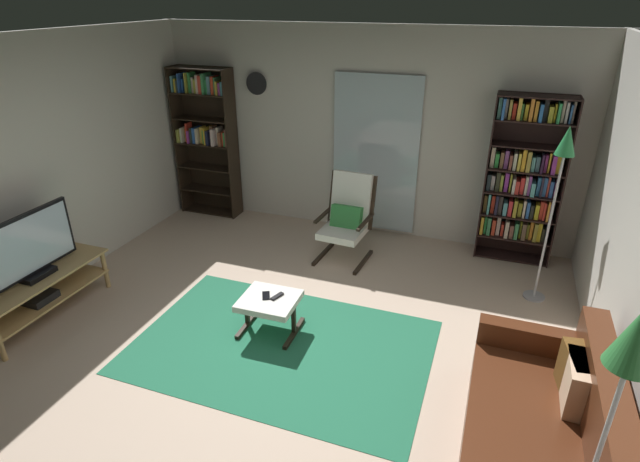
{
  "coord_description": "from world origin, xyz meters",
  "views": [
    {
      "loc": [
        1.65,
        -3.21,
        2.92
      ],
      "look_at": [
        0.14,
        0.92,
        0.83
      ],
      "focal_mm": 28.28,
      "sensor_mm": 36.0,
      "label": 1
    }
  ],
  "objects_px": {
    "floor_lamp_by_sofa": "(627,368)",
    "lounge_armchair": "(347,216)",
    "bookshelf_near_sofa": "(522,180)",
    "floor_lamp_by_shelf": "(562,164)",
    "wall_clock": "(257,83)",
    "leather_sofa": "(545,438)",
    "tv_remote": "(277,296)",
    "ottoman": "(269,304)",
    "tv_stand": "(40,290)",
    "television": "(30,248)",
    "bookshelf_near_tv": "(206,130)",
    "cell_phone": "(266,296)"
  },
  "relations": [
    {
      "from": "ottoman",
      "to": "floor_lamp_by_sofa",
      "type": "relative_size",
      "value": 0.3
    },
    {
      "from": "tv_remote",
      "to": "floor_lamp_by_sofa",
      "type": "height_order",
      "value": "floor_lamp_by_sofa"
    },
    {
      "from": "tv_stand",
      "to": "bookshelf_near_sofa",
      "type": "height_order",
      "value": "bookshelf_near_sofa"
    },
    {
      "from": "lounge_armchair",
      "to": "ottoman",
      "type": "relative_size",
      "value": 1.92
    },
    {
      "from": "bookshelf_near_tv",
      "to": "lounge_armchair",
      "type": "relative_size",
      "value": 2.0
    },
    {
      "from": "ottoman",
      "to": "tv_remote",
      "type": "bearing_deg",
      "value": 32.66
    },
    {
      "from": "tv_stand",
      "to": "television",
      "type": "relative_size",
      "value": 1.41
    },
    {
      "from": "wall_clock",
      "to": "television",
      "type": "bearing_deg",
      "value": -106.59
    },
    {
      "from": "television",
      "to": "tv_remote",
      "type": "distance_m",
      "value": 2.36
    },
    {
      "from": "floor_lamp_by_sofa",
      "to": "wall_clock",
      "type": "xyz_separation_m",
      "value": [
        -3.72,
        4.02,
        0.36
      ]
    },
    {
      "from": "lounge_armchair",
      "to": "tv_remote",
      "type": "bearing_deg",
      "value": -95.67
    },
    {
      "from": "bookshelf_near_tv",
      "to": "ottoman",
      "type": "bearing_deg",
      "value": -49.35
    },
    {
      "from": "leather_sofa",
      "to": "ottoman",
      "type": "height_order",
      "value": "leather_sofa"
    },
    {
      "from": "tv_remote",
      "to": "floor_lamp_by_sofa",
      "type": "xyz_separation_m",
      "value": [
        2.38,
        -1.57,
        1.12
      ]
    },
    {
      "from": "television",
      "to": "cell_phone",
      "type": "relative_size",
      "value": 7.07
    },
    {
      "from": "bookshelf_near_sofa",
      "to": "floor_lamp_by_sofa",
      "type": "height_order",
      "value": "bookshelf_near_sofa"
    },
    {
      "from": "tv_stand",
      "to": "wall_clock",
      "type": "height_order",
      "value": "wall_clock"
    },
    {
      "from": "leather_sofa",
      "to": "floor_lamp_by_sofa",
      "type": "bearing_deg",
      "value": -83.42
    },
    {
      "from": "tv_remote",
      "to": "floor_lamp_by_sofa",
      "type": "distance_m",
      "value": 3.06
    },
    {
      "from": "bookshelf_near_sofa",
      "to": "floor_lamp_by_sofa",
      "type": "relative_size",
      "value": 1.08
    },
    {
      "from": "bookshelf_near_sofa",
      "to": "leather_sofa",
      "type": "relative_size",
      "value": 1.11
    },
    {
      "from": "lounge_armchair",
      "to": "wall_clock",
      "type": "relative_size",
      "value": 3.53
    },
    {
      "from": "tv_stand",
      "to": "bookshelf_near_sofa",
      "type": "distance_m",
      "value": 5.24
    },
    {
      "from": "floor_lamp_by_sofa",
      "to": "television",
      "type": "bearing_deg",
      "value": 168.03
    },
    {
      "from": "floor_lamp_by_sofa",
      "to": "floor_lamp_by_shelf",
      "type": "relative_size",
      "value": 0.98
    },
    {
      "from": "cell_phone",
      "to": "wall_clock",
      "type": "bearing_deg",
      "value": 90.15
    },
    {
      "from": "leather_sofa",
      "to": "television",
      "type": "bearing_deg",
      "value": 176.73
    },
    {
      "from": "cell_phone",
      "to": "wall_clock",
      "type": "height_order",
      "value": "wall_clock"
    },
    {
      "from": "tv_stand",
      "to": "ottoman",
      "type": "xyz_separation_m",
      "value": [
        2.19,
        0.55,
        -0.0
      ]
    },
    {
      "from": "television",
      "to": "wall_clock",
      "type": "relative_size",
      "value": 3.41
    },
    {
      "from": "bookshelf_near_tv",
      "to": "lounge_armchair",
      "type": "xyz_separation_m",
      "value": [
        2.25,
        -0.67,
        -0.67
      ]
    },
    {
      "from": "tv_stand",
      "to": "lounge_armchair",
      "type": "distance_m",
      "value": 3.31
    },
    {
      "from": "lounge_armchair",
      "to": "bookshelf_near_tv",
      "type": "bearing_deg",
      "value": 163.4
    },
    {
      "from": "tv_stand",
      "to": "leather_sofa",
      "type": "distance_m",
      "value": 4.56
    },
    {
      "from": "leather_sofa",
      "to": "wall_clock",
      "type": "xyz_separation_m",
      "value": [
        -3.64,
        3.3,
        1.55
      ]
    },
    {
      "from": "bookshelf_near_sofa",
      "to": "floor_lamp_by_shelf",
      "type": "distance_m",
      "value": 1.04
    },
    {
      "from": "floor_lamp_by_shelf",
      "to": "cell_phone",
      "type": "bearing_deg",
      "value": -148.87
    },
    {
      "from": "television",
      "to": "lounge_armchair",
      "type": "xyz_separation_m",
      "value": [
        2.42,
        2.23,
        -0.22
      ]
    },
    {
      "from": "tv_stand",
      "to": "floor_lamp_by_sofa",
      "type": "relative_size",
      "value": 0.78
    },
    {
      "from": "bookshelf_near_sofa",
      "to": "wall_clock",
      "type": "relative_size",
      "value": 6.7
    },
    {
      "from": "wall_clock",
      "to": "lounge_armchair",
      "type": "bearing_deg",
      "value": -28.05
    },
    {
      "from": "bookshelf_near_sofa",
      "to": "ottoman",
      "type": "relative_size",
      "value": 3.65
    },
    {
      "from": "ottoman",
      "to": "bookshelf_near_tv",
      "type": "bearing_deg",
      "value": 130.65
    },
    {
      "from": "leather_sofa",
      "to": "ottoman",
      "type": "xyz_separation_m",
      "value": [
        -2.36,
        0.8,
        -0.0
      ]
    },
    {
      "from": "floor_lamp_by_sofa",
      "to": "lounge_armchair",
      "type": "bearing_deg",
      "value": 124.53
    },
    {
      "from": "leather_sofa",
      "to": "tv_remote",
      "type": "bearing_deg",
      "value": 159.75
    },
    {
      "from": "wall_clock",
      "to": "floor_lamp_by_sofa",
      "type": "bearing_deg",
      "value": -47.19
    },
    {
      "from": "ottoman",
      "to": "tv_remote",
      "type": "xyz_separation_m",
      "value": [
        0.06,
        0.04,
        0.07
      ]
    },
    {
      "from": "lounge_armchair",
      "to": "floor_lamp_by_shelf",
      "type": "height_order",
      "value": "floor_lamp_by_shelf"
    },
    {
      "from": "tv_stand",
      "to": "bookshelf_near_sofa",
      "type": "xyz_separation_m",
      "value": [
        4.29,
        2.91,
        0.68
      ]
    }
  ]
}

